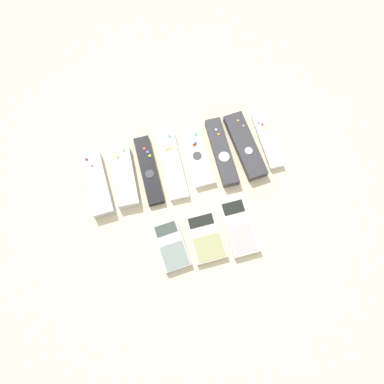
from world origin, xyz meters
The scene contains 12 objects.
ground_plane centered at (0.00, 0.00, 0.00)m, with size 3.00×3.00×0.00m, color beige.
remote_0 centered at (-0.25, 0.13, 0.01)m, with size 0.06×0.19×0.03m.
remote_1 centered at (-0.17, 0.13, 0.01)m, with size 0.07×0.18×0.03m.
remote_2 centered at (-0.10, 0.13, 0.01)m, with size 0.05×0.21×0.02m.
remote_3 centered at (-0.03, 0.13, 0.01)m, with size 0.07×0.22×0.02m.
remote_4 centered at (0.04, 0.13, 0.01)m, with size 0.06×0.18×0.02m.
remote_5 centered at (0.12, 0.13, 0.01)m, with size 0.05×0.21×0.03m.
remote_6 centered at (0.19, 0.13, 0.01)m, with size 0.07×0.21×0.03m.
remote_7 centered at (0.26, 0.13, 0.01)m, with size 0.05×0.18×0.02m.
calculator_0 centered at (-0.09, -0.10, 0.01)m, with size 0.08×0.14×0.02m.
calculator_1 centered at (0.00, -0.10, 0.01)m, with size 0.09×0.13×0.02m.
calculator_2 centered at (0.09, -0.10, 0.01)m, with size 0.08×0.16×0.02m.
Camera 1 is at (-0.09, -0.29, 1.00)m, focal length 35.00 mm.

